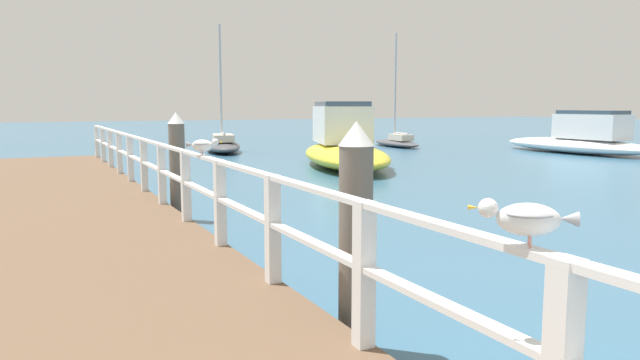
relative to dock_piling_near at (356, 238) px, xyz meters
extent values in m
cube|color=brown|center=(-1.79, 5.79, -0.77)|extent=(2.98, 21.27, 0.41)
cube|color=white|center=(-0.38, -0.77, -0.06)|extent=(0.12, 0.12, 1.01)
cube|color=white|center=(-0.38, 0.87, -0.06)|extent=(0.12, 0.12, 1.01)
cube|color=white|center=(-0.38, 2.51, -0.06)|extent=(0.12, 0.12, 1.01)
cube|color=white|center=(-0.38, 4.15, -0.06)|extent=(0.12, 0.12, 1.01)
cube|color=white|center=(-0.38, 5.79, -0.06)|extent=(0.12, 0.12, 1.01)
cube|color=white|center=(-0.38, 7.43, -0.06)|extent=(0.12, 0.12, 1.01)
cube|color=white|center=(-0.38, 9.07, -0.06)|extent=(0.12, 0.12, 1.01)
cube|color=white|center=(-0.38, 10.71, -0.06)|extent=(0.12, 0.12, 1.01)
cube|color=white|center=(-0.38, 12.35, -0.06)|extent=(0.12, 0.12, 1.01)
cube|color=white|center=(-0.38, 13.99, -0.06)|extent=(0.12, 0.12, 1.01)
cube|color=white|center=(-0.38, 15.62, -0.06)|extent=(0.12, 0.12, 1.01)
cube|color=white|center=(-0.38, 5.79, 0.43)|extent=(0.10, 19.67, 0.04)
cube|color=white|center=(-0.38, 5.79, -0.01)|extent=(0.10, 19.67, 0.04)
cylinder|color=#6B6056|center=(0.00, 0.00, -0.11)|extent=(0.28, 0.28, 1.73)
cone|color=white|center=(0.00, 0.00, 0.86)|extent=(0.29, 0.29, 0.20)
cylinder|color=#6B6056|center=(0.00, 6.30, -0.11)|extent=(0.28, 0.28, 1.73)
cone|color=white|center=(0.00, 6.30, 0.86)|extent=(0.29, 0.29, 0.20)
ellipsoid|color=white|center=(-0.38, -2.19, 0.57)|extent=(0.30, 0.28, 0.15)
sphere|color=white|center=(-0.51, -2.07, 0.62)|extent=(0.09, 0.09, 0.09)
cone|color=gold|center=(-0.56, -2.03, 0.62)|extent=(0.05, 0.05, 0.02)
cone|color=#939399|center=(-0.25, -2.30, 0.58)|extent=(0.11, 0.11, 0.07)
ellipsoid|color=#939399|center=(-0.38, -2.19, 0.60)|extent=(0.28, 0.28, 0.04)
cylinder|color=tan|center=(-0.39, -2.21, 0.47)|extent=(0.01, 0.01, 0.05)
cylinder|color=tan|center=(-0.36, -2.17, 0.47)|extent=(0.01, 0.01, 0.05)
ellipsoid|color=white|center=(-0.38, 3.22, 0.57)|extent=(0.30, 0.28, 0.15)
sphere|color=white|center=(-0.24, 3.11, 0.62)|extent=(0.09, 0.09, 0.09)
cone|color=gold|center=(-0.19, 3.07, 0.62)|extent=(0.05, 0.05, 0.02)
cone|color=#939399|center=(-0.51, 3.33, 0.58)|extent=(0.11, 0.10, 0.07)
ellipsoid|color=#939399|center=(-0.38, 3.22, 0.60)|extent=(0.28, 0.28, 0.04)
cylinder|color=tan|center=(-0.37, 3.25, 0.47)|extent=(0.01, 0.01, 0.05)
cylinder|color=tan|center=(-0.40, 3.21, 0.47)|extent=(0.01, 0.01, 0.05)
ellipsoid|color=gold|center=(7.13, 12.98, -0.59)|extent=(4.63, 7.55, 0.77)
cube|color=white|center=(7.35, 13.65, 0.42)|extent=(2.43, 3.21, 1.24)
cube|color=#334756|center=(7.35, 13.65, 1.12)|extent=(2.24, 2.91, 0.16)
ellipsoid|color=white|center=(18.77, 13.50, -0.65)|extent=(2.21, 7.38, 0.65)
cube|color=white|center=(18.78, 12.76, 0.19)|extent=(1.38, 2.96, 1.03)
cube|color=#334756|center=(18.78, 12.76, 0.78)|extent=(1.29, 2.67, 0.16)
ellipsoid|color=#4C4C51|center=(14.09, 20.26, -0.81)|extent=(1.65, 4.13, 0.34)
cylinder|color=#B2B2B7|center=(14.12, 20.46, 1.96)|extent=(0.10, 0.10, 5.20)
cylinder|color=#B2B2B7|center=(14.04, 19.76, -0.29)|extent=(0.24, 1.41, 0.08)
cube|color=beige|center=(14.04, 19.78, -0.49)|extent=(0.83, 1.52, 0.30)
ellipsoid|color=#4C4C51|center=(5.39, 21.07, -0.73)|extent=(2.57, 5.11, 0.50)
cylinder|color=#B2B2B7|center=(5.45, 21.30, 2.06)|extent=(0.10, 0.10, 5.07)
cylinder|color=#B2B2B7|center=(5.25, 20.47, -0.13)|extent=(0.47, 1.69, 0.08)
cube|color=beige|center=(5.26, 20.49, -0.33)|extent=(1.22, 1.91, 0.30)
camera|label=1|loc=(-2.37, -4.07, 1.08)|focal=32.88mm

